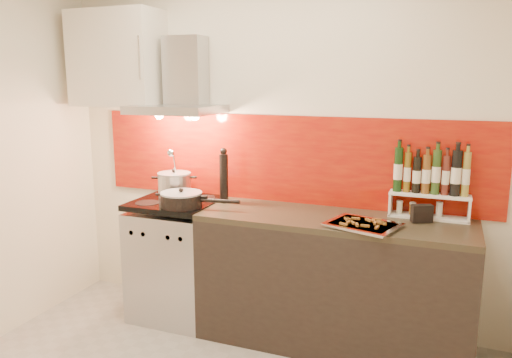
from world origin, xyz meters
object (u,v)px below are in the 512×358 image
at_px(stock_pot, 174,184).
at_px(saute_pan, 182,199).
at_px(baking_tray, 363,225).
at_px(counter, 332,281).
at_px(range_stove, 178,260).
at_px(pepper_mill, 224,176).

relative_size(stock_pot, saute_pan, 0.45).
xyz_separation_m(saute_pan, baking_tray, (1.27, -0.01, -0.05)).
bearing_deg(baking_tray, counter, 143.78).
bearing_deg(counter, saute_pan, -171.95).
bearing_deg(counter, range_stove, -179.77).
distance_m(range_stove, stock_pot, 0.58).
bearing_deg(counter, pepper_mill, 173.43).
height_order(counter, stock_pot, stock_pot).
xyz_separation_m(counter, saute_pan, (-1.06, -0.15, 0.51)).
xyz_separation_m(range_stove, counter, (1.20, 0.00, 0.01)).
height_order(range_stove, saute_pan, saute_pan).
height_order(stock_pot, baking_tray, stock_pot).
bearing_deg(range_stove, counter, 0.23).
bearing_deg(baking_tray, pepper_mill, 166.60).
relative_size(stock_pot, pepper_mill, 0.62).
xyz_separation_m(saute_pan, pepper_mill, (0.21, 0.25, 0.14)).
relative_size(counter, baking_tray, 3.64).
distance_m(saute_pan, baking_tray, 1.27).
bearing_deg(stock_pot, saute_pan, -50.36).
height_order(counter, pepper_mill, pepper_mill).
bearing_deg(stock_pot, baking_tray, -9.90).
bearing_deg(saute_pan, baking_tray, -0.23).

